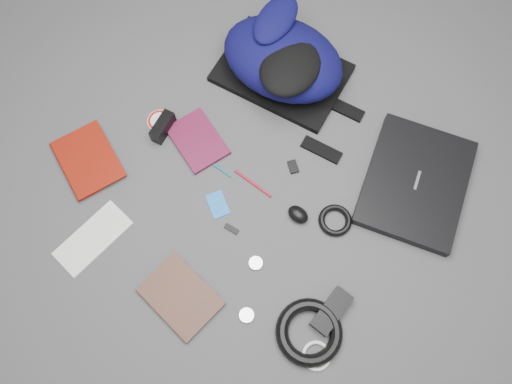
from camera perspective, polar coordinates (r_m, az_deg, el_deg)
ground at (r=1.66m, az=0.00°, el=-0.23°), size 4.00×4.00×0.00m
backpack at (r=1.78m, az=3.09°, el=14.97°), size 0.49×0.58×0.20m
laptop at (r=1.74m, az=17.75°, el=1.05°), size 0.52×0.48×0.04m
textbook_red at (r=1.80m, az=-21.13°, el=2.06°), size 0.21×0.26×0.03m
comic_book at (r=1.59m, az=-10.86°, el=-13.80°), size 0.20×0.25×0.02m
envelope at (r=1.70m, az=-18.15°, el=-5.03°), size 0.26×0.15×0.00m
dvd_case at (r=1.74m, az=-6.69°, el=5.85°), size 0.16×0.22×0.02m
compact_camera at (r=1.76m, az=-10.59°, el=7.31°), size 0.11×0.08×0.06m
sticker_disc at (r=1.80m, az=-10.97°, el=8.01°), size 0.11×0.11×0.00m
pen_teal at (r=1.70m, az=-4.52°, el=2.89°), size 0.04×0.12×0.01m
pen_red at (r=1.67m, az=-0.34°, el=0.98°), size 0.05×0.15×0.01m
id_badge at (r=1.65m, az=-4.40°, el=-1.43°), size 0.08×0.10×0.00m
usb_black at (r=1.62m, az=-2.82°, el=-4.22°), size 0.03×0.05×0.01m
key_fob at (r=1.70m, az=4.26°, el=2.89°), size 0.04×0.05×0.01m
mouse at (r=1.63m, az=4.83°, el=-2.57°), size 0.06×0.08×0.04m
headphone_left at (r=1.60m, az=-0.03°, el=-8.13°), size 0.05×0.05×0.01m
headphone_right at (r=1.57m, az=-1.08°, el=-13.90°), size 0.06×0.06×0.01m
cable_coil at (r=1.64m, az=9.03°, el=-3.22°), size 0.12×0.12×0.02m
power_brick at (r=1.58m, az=8.62°, el=-13.31°), size 0.16×0.09×0.04m
power_cord_coil at (r=1.56m, az=6.09°, el=-15.65°), size 0.27×0.27×0.04m
white_cable_coil at (r=1.57m, az=6.92°, el=-18.09°), size 0.10×0.10×0.01m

